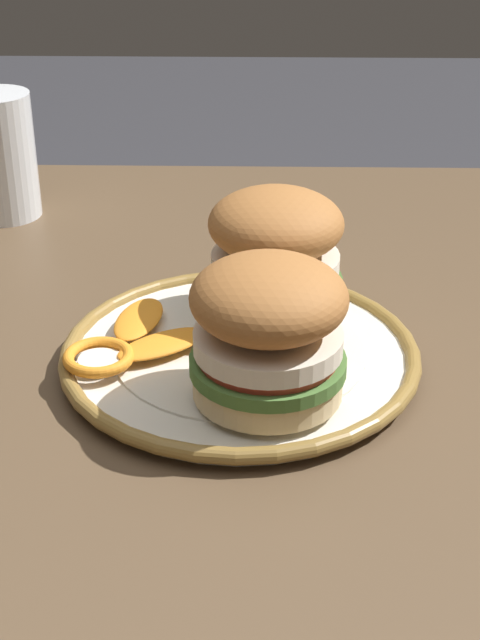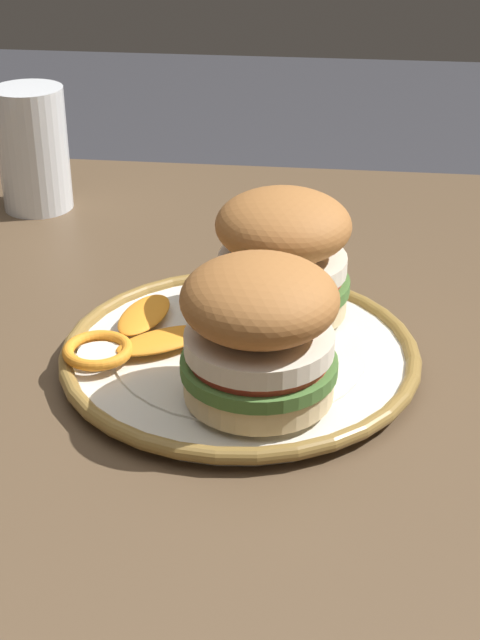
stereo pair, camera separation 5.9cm
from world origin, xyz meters
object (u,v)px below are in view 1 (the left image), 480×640
Objects in this scene: dining_table at (304,466)px; sandwich_half_right at (268,329)px; sandwich_half_left at (275,251)px; drinking_glass at (1,165)px; dinner_plate at (240,355)px.

sandwich_half_right reaches higher than dining_table.
dining_table is 0.17m from sandwich_half_left.
sandwich_half_left is at bearing 139.41° from drinking_glass.
dinner_plate is at bearing -6.43° from dining_table.
dining_table is 0.45m from drinking_glass.
drinking_glass is (0.30, -0.30, 0.14)m from dining_table.
dining_table is 11.02× the size of sandwich_half_right.
dinner_plate reaches higher than dining_table.
drinking_glass reaches higher than dining_table.
sandwich_half_left is (-0.03, -0.06, 0.06)m from dinner_plate.
dinner_plate is 0.39m from drinking_glass.
sandwich_half_left is 0.87× the size of drinking_glass.
sandwich_half_left reaches higher than dinner_plate.
drinking_glass is at bearing -40.59° from sandwich_half_left.
dinner_plate is at bearing -72.30° from sandwich_half_right.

